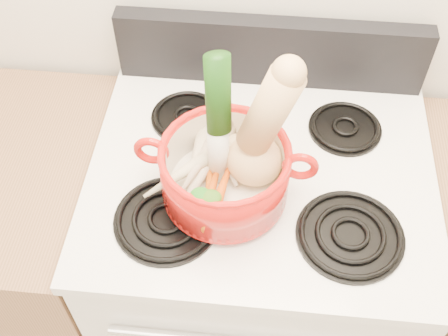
# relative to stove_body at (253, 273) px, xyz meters

# --- Properties ---
(stove_body) EXTENTS (0.76, 0.65, 0.92)m
(stove_body) POSITION_rel_stove_body_xyz_m (0.00, 0.00, 0.00)
(stove_body) COLOR white
(stove_body) RESTS_ON floor
(cooktop) EXTENTS (0.78, 0.67, 0.03)m
(cooktop) POSITION_rel_stove_body_xyz_m (0.00, 0.00, 0.47)
(cooktop) COLOR white
(cooktop) RESTS_ON stove_body
(control_backsplash) EXTENTS (0.76, 0.05, 0.18)m
(control_backsplash) POSITION_rel_stove_body_xyz_m (0.00, 0.30, 0.58)
(control_backsplash) COLOR black
(control_backsplash) RESTS_ON cooktop
(burner_front_left) EXTENTS (0.22, 0.22, 0.02)m
(burner_front_left) POSITION_rel_stove_body_xyz_m (-0.19, -0.16, 0.50)
(burner_front_left) COLOR black
(burner_front_left) RESTS_ON cooktop
(burner_front_right) EXTENTS (0.22, 0.22, 0.02)m
(burner_front_right) POSITION_rel_stove_body_xyz_m (0.19, -0.16, 0.50)
(burner_front_right) COLOR black
(burner_front_right) RESTS_ON cooktop
(burner_back_left) EXTENTS (0.17, 0.17, 0.02)m
(burner_back_left) POSITION_rel_stove_body_xyz_m (-0.19, 0.14, 0.50)
(burner_back_left) COLOR black
(burner_back_left) RESTS_ON cooktop
(burner_back_right) EXTENTS (0.17, 0.17, 0.02)m
(burner_back_right) POSITION_rel_stove_body_xyz_m (0.19, 0.14, 0.50)
(burner_back_right) COLOR black
(burner_back_right) RESTS_ON cooktop
(dutch_oven) EXTENTS (0.28, 0.28, 0.13)m
(dutch_oven) POSITION_rel_stove_body_xyz_m (-0.08, -0.08, 0.57)
(dutch_oven) COLOR #B6150F
(dutch_oven) RESTS_ON burner_front_left
(pot_handle_left) EXTENTS (0.07, 0.02, 0.07)m
(pot_handle_left) POSITION_rel_stove_body_xyz_m (-0.23, -0.08, 0.62)
(pot_handle_left) COLOR #B6150F
(pot_handle_left) RESTS_ON dutch_oven
(pot_handle_right) EXTENTS (0.07, 0.02, 0.07)m
(pot_handle_right) POSITION_rel_stove_body_xyz_m (0.07, -0.09, 0.62)
(pot_handle_right) COLOR #B6150F
(pot_handle_right) RESTS_ON dutch_oven
(squash) EXTENTS (0.21, 0.14, 0.32)m
(squash) POSITION_rel_stove_body_xyz_m (-0.00, -0.06, 0.68)
(squash) COLOR #E2AD73
(squash) RESTS_ON dutch_oven
(leek) EXTENTS (0.07, 0.09, 0.33)m
(leek) POSITION_rel_stove_body_xyz_m (-0.09, -0.06, 0.70)
(leek) COLOR silver
(leek) RESTS_ON dutch_oven
(ginger) EXTENTS (0.09, 0.07, 0.05)m
(ginger) POSITION_rel_stove_body_xyz_m (-0.07, 0.00, 0.56)
(ginger) COLOR tan
(ginger) RESTS_ON dutch_oven
(parsnip_0) EXTENTS (0.12, 0.25, 0.07)m
(parsnip_0) POSITION_rel_stove_body_xyz_m (-0.12, -0.06, 0.56)
(parsnip_0) COLOR beige
(parsnip_0) RESTS_ON dutch_oven
(parsnip_1) EXTENTS (0.07, 0.23, 0.07)m
(parsnip_1) POSITION_rel_stove_body_xyz_m (-0.14, -0.05, 0.57)
(parsnip_1) COLOR beige
(parsnip_1) RESTS_ON dutch_oven
(parsnip_2) EXTENTS (0.13, 0.20, 0.06)m
(parsnip_2) POSITION_rel_stove_body_xyz_m (-0.09, -0.01, 0.57)
(parsnip_2) COLOR beige
(parsnip_2) RESTS_ON dutch_oven
(parsnip_3) EXTENTS (0.15, 0.13, 0.05)m
(parsnip_3) POSITION_rel_stove_body_xyz_m (-0.17, -0.10, 0.57)
(parsnip_3) COLOR beige
(parsnip_3) RESTS_ON dutch_oven
(parsnip_4) EXTENTS (0.13, 0.23, 0.07)m
(parsnip_4) POSITION_rel_stove_body_xyz_m (-0.12, -0.03, 0.59)
(parsnip_4) COLOR beige
(parsnip_4) RESTS_ON dutch_oven
(carrot_0) EXTENTS (0.05, 0.17, 0.05)m
(carrot_0) POSITION_rel_stove_body_xyz_m (-0.10, -0.13, 0.55)
(carrot_0) COLOR #CA4B0A
(carrot_0) RESTS_ON dutch_oven
(carrot_1) EXTENTS (0.05, 0.15, 0.04)m
(carrot_1) POSITION_rel_stove_body_xyz_m (-0.10, -0.12, 0.56)
(carrot_1) COLOR #BA4009
(carrot_1) RESTS_ON dutch_oven
(carrot_2) EXTENTS (0.06, 0.16, 0.04)m
(carrot_2) POSITION_rel_stove_body_xyz_m (-0.08, -0.13, 0.57)
(carrot_2) COLOR #CF570A
(carrot_2) RESTS_ON dutch_oven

